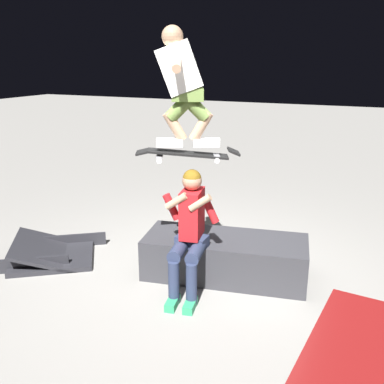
# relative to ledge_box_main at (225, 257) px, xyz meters

# --- Properties ---
(ground_plane) EXTENTS (40.00, 40.00, 0.00)m
(ground_plane) POSITION_rel_ledge_box_main_xyz_m (0.28, 0.11, -0.23)
(ground_plane) COLOR gray
(ledge_box_main) EXTENTS (1.89, 1.02, 0.46)m
(ledge_box_main) POSITION_rel_ledge_box_main_xyz_m (0.00, 0.00, 0.00)
(ledge_box_main) COLOR #38383D
(ledge_box_main) RESTS_ON ground
(person_sitting_on_ledge) EXTENTS (0.60, 0.78, 1.29)m
(person_sitting_on_ledge) POSITION_rel_ledge_box_main_xyz_m (0.23, 0.46, 0.48)
(person_sitting_on_ledge) COLOR #2D3856
(person_sitting_on_ledge) RESTS_ON ground
(skateboard) EXTENTS (1.01, 0.61, 0.13)m
(skateboard) POSITION_rel_ledge_box_main_xyz_m (0.28, 0.37, 1.22)
(skateboard) COLOR black
(skater_airborne) EXTENTS (0.63, 0.84, 1.12)m
(skater_airborne) POSITION_rel_ledge_box_main_xyz_m (0.33, 0.40, 1.91)
(skater_airborne) COLOR white
(kicker_ramp) EXTENTS (1.30, 1.29, 0.35)m
(kicker_ramp) POSITION_rel_ledge_box_main_xyz_m (2.08, 0.43, -0.17)
(kicker_ramp) COLOR #28282D
(kicker_ramp) RESTS_ON ground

